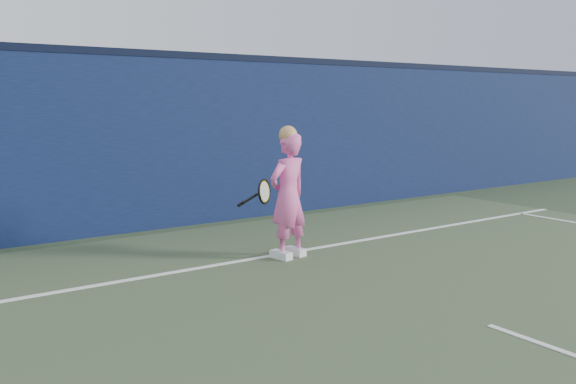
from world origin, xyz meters
TOP-DOWN VIEW (x-y plane):
  - backstop_wall at (0.00, 6.50)m, footprint 24.00×0.40m
  - wall_cap at (0.00, 6.50)m, footprint 24.00×0.42m
  - player at (-0.07, 3.85)m, footprint 0.61×0.46m
  - racket at (-0.15, 4.29)m, footprint 0.60×0.23m

SIDE VIEW (x-z plane):
  - racket at x=-0.15m, z-range 0.58..0.91m
  - player at x=-0.07m, z-range -0.03..1.56m
  - backstop_wall at x=0.00m, z-range 0.00..2.50m
  - wall_cap at x=0.00m, z-range 2.50..2.60m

